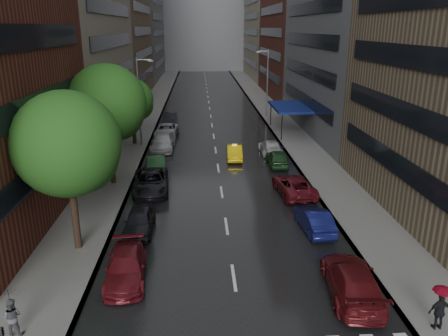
{
  "coord_description": "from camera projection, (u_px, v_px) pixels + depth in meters",
  "views": [
    {
      "loc": [
        -1.59,
        -15.23,
        12.1
      ],
      "look_at": [
        0.0,
        12.76,
        3.0
      ],
      "focal_mm": 35.0,
      "sensor_mm": 36.0,
      "label": 1
    }
  ],
  "objects": [
    {
      "name": "ground",
      "position": [
        241.0,
        330.0,
        18.28
      ],
      "size": [
        220.0,
        220.0,
        0.0
      ],
      "primitive_type": "plane",
      "color": "gray",
      "rests_on": "ground"
    },
    {
      "name": "road",
      "position": [
        210.0,
        111.0,
        65.76
      ],
      "size": [
        14.0,
        140.0,
        0.01
      ],
      "primitive_type": "cube",
      "color": "black",
      "rests_on": "ground"
    },
    {
      "name": "sidewalk_left",
      "position": [
        150.0,
        111.0,
        65.26
      ],
      "size": [
        4.0,
        140.0,
        0.15
      ],
      "primitive_type": "cube",
      "color": "gray",
      "rests_on": "ground"
    },
    {
      "name": "sidewalk_right",
      "position": [
        269.0,
        110.0,
        66.23
      ],
      "size": [
        4.0,
        140.0,
        0.15
      ],
      "primitive_type": "cube",
      "color": "gray",
      "rests_on": "ground"
    },
    {
      "name": "buildings_left",
      "position": [
        112.0,
        1.0,
        68.37
      ],
      "size": [
        8.0,
        108.0,
        38.0
      ],
      "color": "maroon",
      "rests_on": "ground"
    },
    {
      "name": "buildings_right",
      "position": [
        304.0,
        7.0,
        68.3
      ],
      "size": [
        8.05,
        109.1,
        36.0
      ],
      "color": "#937A5B",
      "rests_on": "ground"
    },
    {
      "name": "building_far",
      "position": [
        203.0,
        12.0,
        125.4
      ],
      "size": [
        40.0,
        14.0,
        32.0
      ],
      "primitive_type": "cube",
      "color": "slate",
      "rests_on": "ground"
    },
    {
      "name": "tree_near",
      "position": [
        67.0,
        144.0,
        22.97
      ],
      "size": [
        5.68,
        5.68,
        9.06
      ],
      "color": "#382619",
      "rests_on": "ground"
    },
    {
      "name": "tree_mid",
      "position": [
        107.0,
        103.0,
        33.17
      ],
      "size": [
        5.99,
        5.99,
        9.55
      ],
      "color": "#382619",
      "rests_on": "ground"
    },
    {
      "name": "tree_far",
      "position": [
        132.0,
        100.0,
        45.53
      ],
      "size": [
        4.42,
        4.42,
        7.05
      ],
      "color": "#382619",
      "rests_on": "ground"
    },
    {
      "name": "taxi",
      "position": [
        235.0,
        152.0,
        41.68
      ],
      "size": [
        1.57,
        4.05,
        1.32
      ],
      "primitive_type": "imported",
      "rotation": [
        0.0,
        0.0,
        -0.04
      ],
      "color": "yellow",
      "rests_on": "ground"
    },
    {
      "name": "parked_cars_left",
      "position": [
        158.0,
        158.0,
        39.39
      ],
      "size": [
        3.02,
        40.76,
        1.59
      ],
      "color": "maroon",
      "rests_on": "ground"
    },
    {
      "name": "parked_cars_right",
      "position": [
        298.0,
        192.0,
        31.48
      ],
      "size": [
        2.86,
        29.49,
        1.61
      ],
      "color": "#5D1216",
      "rests_on": "ground"
    },
    {
      "name": "ped_black_umbrella",
      "position": [
        10.0,
        308.0,
        17.43
      ],
      "size": [
        0.96,
        0.98,
        2.09
      ],
      "color": "#57585D",
      "rests_on": "sidewalk_left"
    },
    {
      "name": "ped_red_umbrella",
      "position": [
        441.0,
        304.0,
        17.78
      ],
      "size": [
        0.98,
        0.82,
        2.01
      ],
      "color": "black",
      "rests_on": "sidewalk_right"
    },
    {
      "name": "street_lamp_left",
      "position": [
        140.0,
        100.0,
        44.85
      ],
      "size": [
        1.74,
        0.22,
        9.0
      ],
      "color": "gray",
      "rests_on": "sidewalk_left"
    },
    {
      "name": "street_lamp_right",
      "position": [
        267.0,
        82.0,
        59.92
      ],
      "size": [
        1.74,
        0.22,
        9.0
      ],
      "color": "gray",
      "rests_on": "sidewalk_right"
    },
    {
      "name": "awning",
      "position": [
        290.0,
        107.0,
        51.04
      ],
      "size": [
        4.0,
        8.0,
        3.12
      ],
      "color": "navy",
      "rests_on": "sidewalk_right"
    }
  ]
}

